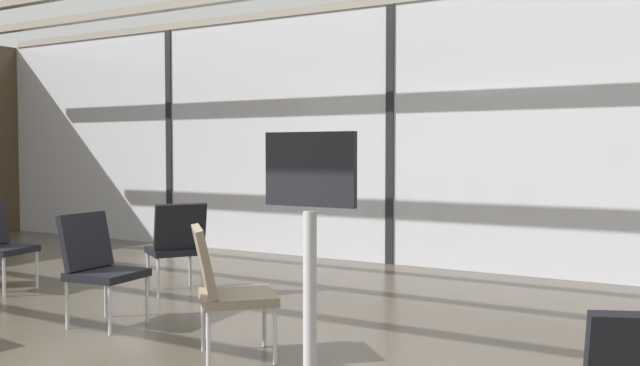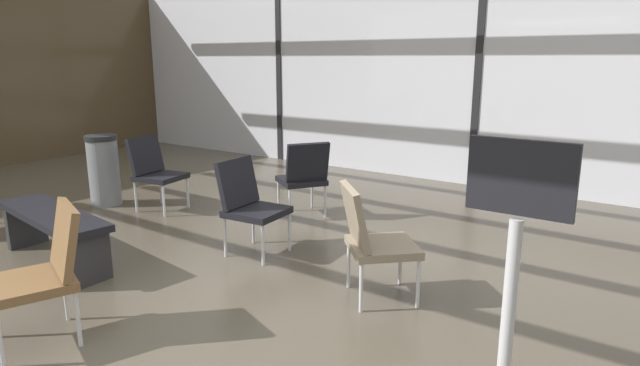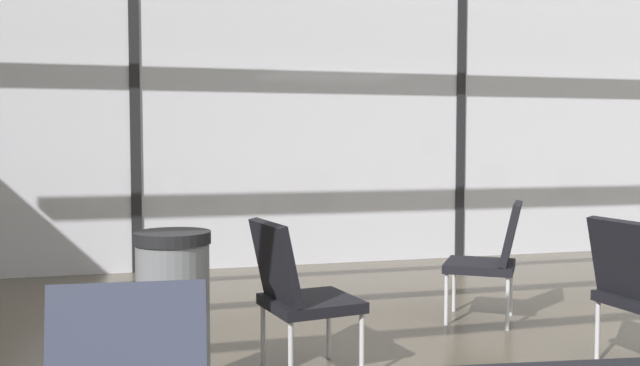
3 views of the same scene
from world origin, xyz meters
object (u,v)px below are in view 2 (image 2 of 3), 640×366
(parked_airplane, at_px, (541,47))
(lounge_chair_2, at_px, (45,266))
(info_sign, at_px, (509,311))
(lounge_chair_6, at_px, (249,201))
(trash_bin, at_px, (104,170))
(lounge_chair_4, at_px, (304,174))
(lounge_chair_5, at_px, (155,169))
(waiting_bench, at_px, (53,224))
(lounge_chair_3, at_px, (371,236))

(parked_airplane, relative_size, lounge_chair_2, 12.82)
(parked_airplane, xyz_separation_m, info_sign, (2.12, -9.19, -1.31))
(lounge_chair_6, distance_m, trash_bin, 2.59)
(lounge_chair_2, height_order, lounge_chair_4, same)
(parked_airplane, height_order, info_sign, parked_airplane)
(trash_bin, bearing_deg, lounge_chair_6, -4.55)
(parked_airplane, height_order, lounge_chair_5, parked_airplane)
(lounge_chair_4, distance_m, waiting_bench, 2.57)
(lounge_chair_6, bearing_deg, lounge_chair_2, 175.73)
(parked_airplane, height_order, waiting_bench, parked_airplane)
(parked_airplane, height_order, lounge_chair_3, parked_airplane)
(lounge_chair_4, bearing_deg, waiting_bench, 11.88)
(parked_airplane, xyz_separation_m, trash_bin, (-3.14, -7.77, -1.55))
(lounge_chair_2, height_order, trash_bin, lounge_chair_2)
(lounge_chair_3, bearing_deg, lounge_chair_5, 34.71)
(parked_airplane, relative_size, lounge_chair_4, 12.82)
(info_sign, bearing_deg, waiting_bench, 179.56)
(parked_airplane, bearing_deg, lounge_chair_3, -84.07)
(waiting_bench, distance_m, info_sign, 3.89)
(lounge_chair_2, xyz_separation_m, lounge_chair_3, (1.38, 1.69, 0.00))
(lounge_chair_2, relative_size, lounge_chair_4, 1.00)
(info_sign, bearing_deg, lounge_chair_3, 141.43)
(parked_airplane, relative_size, waiting_bench, 7.25)
(lounge_chair_3, relative_size, lounge_chair_4, 1.00)
(lounge_chair_6, height_order, info_sign, info_sign)
(lounge_chair_3, distance_m, waiting_bench, 2.79)
(lounge_chair_5, distance_m, lounge_chair_6, 1.95)
(parked_airplane, relative_size, info_sign, 7.75)
(lounge_chair_6, bearing_deg, lounge_chair_5, 72.09)
(lounge_chair_3, distance_m, trash_bin, 4.01)
(lounge_chair_2, relative_size, waiting_bench, 0.57)
(lounge_chair_4, height_order, waiting_bench, lounge_chair_4)
(lounge_chair_5, xyz_separation_m, waiting_bench, (0.69, -1.63, -0.13))
(lounge_chair_4, distance_m, trash_bin, 2.51)
(lounge_chair_2, distance_m, lounge_chair_3, 2.18)
(parked_airplane, height_order, lounge_chair_6, parked_airplane)
(lounge_chair_5, height_order, trash_bin, lounge_chair_5)
(waiting_bench, bearing_deg, info_sign, 7.01)
(parked_airplane, distance_m, waiting_bench, 9.47)
(lounge_chair_3, bearing_deg, lounge_chair_2, 96.52)
(lounge_chair_3, bearing_deg, lounge_chair_4, 5.64)
(parked_airplane, distance_m, lounge_chair_4, 6.98)
(lounge_chair_2, xyz_separation_m, lounge_chair_6, (-0.03, 1.90, 0.00))
(lounge_chair_3, bearing_deg, parked_airplane, -38.32)
(lounge_chair_2, bearing_deg, lounge_chair_3, 70.89)
(lounge_chair_3, xyz_separation_m, trash_bin, (-3.99, 0.42, -0.06))
(lounge_chair_3, relative_size, lounge_chair_6, 1.00)
(parked_airplane, height_order, trash_bin, parked_airplane)
(lounge_chair_4, distance_m, lounge_chair_5, 1.80)
(lounge_chair_3, xyz_separation_m, waiting_bench, (-2.61, -0.98, -0.13))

